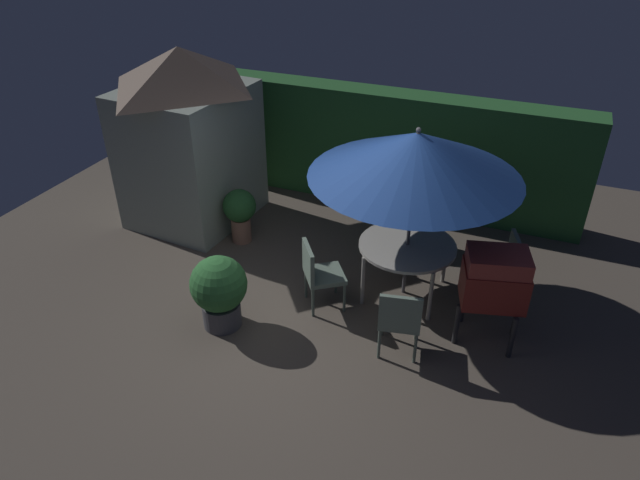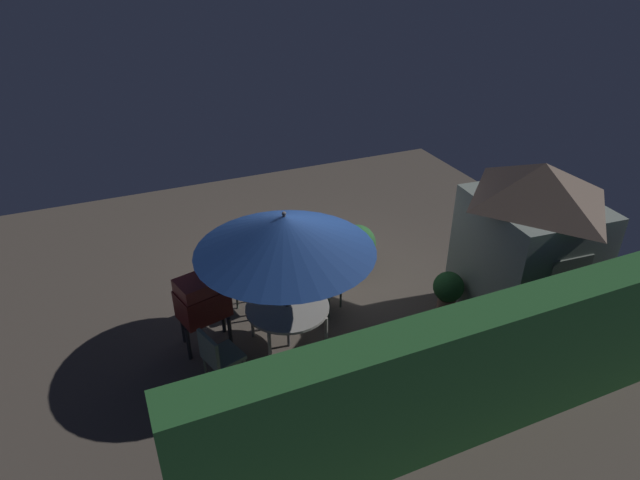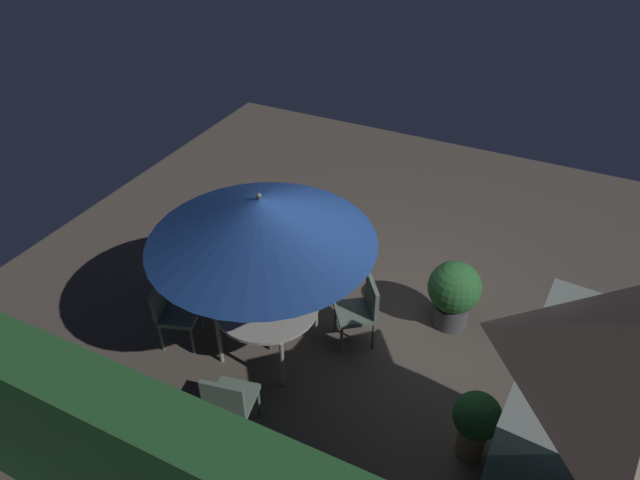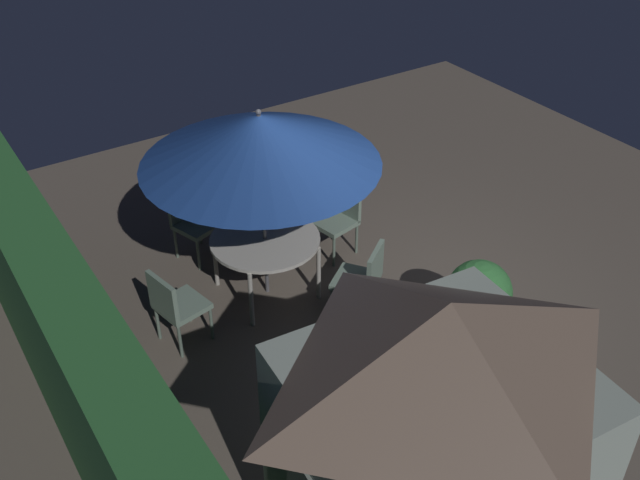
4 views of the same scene
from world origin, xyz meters
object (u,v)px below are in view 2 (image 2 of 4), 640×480
chair_near_shed (250,282)px  potted_plant_by_grill (357,247)px  chair_toward_hedge (337,366)px  garden_shed (528,244)px  patio_umbrella (285,234)px  chair_toward_house (327,281)px  potted_plant_by_shed (448,291)px  patio_table (287,309)px  chair_far_side (218,355)px  bbq_grill (202,299)px

chair_near_shed → potted_plant_by_grill: size_ratio=0.96×
potted_plant_by_grill → chair_toward_hedge: bearing=58.6°
garden_shed → patio_umbrella: (3.64, -0.76, 0.59)m
garden_shed → chair_toward_house: 3.18m
potted_plant_by_shed → potted_plant_by_grill: (0.72, -1.79, 0.02)m
patio_table → chair_toward_hedge: chair_toward_hedge is taller
chair_far_side → chair_toward_house: same height
chair_toward_house → potted_plant_by_grill: size_ratio=0.96×
potted_plant_by_grill → patio_umbrella: bearing=37.9°
garden_shed → chair_toward_hedge: 3.52m
garden_shed → potted_plant_by_grill: bearing=-51.6°
potted_plant_by_grill → garden_shed: bearing=128.4°
garden_shed → chair_toward_house: (2.71, -1.44, -0.84)m
patio_table → chair_far_side: size_ratio=1.36×
bbq_grill → chair_far_side: (0.02, 0.89, -0.33)m
chair_near_shed → chair_toward_hedge: same height
patio_umbrella → bbq_grill: size_ratio=2.09×
patio_umbrella → patio_table: bearing=45.0°
chair_near_shed → chair_toward_house: same height
patio_table → chair_far_side: bearing=18.1°
patio_table → chair_toward_hedge: bearing=101.5°
chair_toward_house → garden_shed: bearing=152.0°
patio_umbrella → potted_plant_by_shed: 2.99m
patio_table → potted_plant_by_grill: size_ratio=1.31×
patio_table → chair_near_shed: chair_near_shed is taller
chair_near_shed → chair_toward_hedge: 2.42m
garden_shed → potted_plant_by_shed: garden_shed is taller
chair_toward_house → bbq_grill: bearing=4.5°
chair_near_shed → patio_table: bearing=101.6°
chair_far_side → chair_toward_house: 2.33m
chair_toward_house → potted_plant_by_shed: (-1.66, 1.01, -0.02)m
bbq_grill → chair_toward_hedge: bearing=128.4°
bbq_grill → chair_toward_house: bbq_grill is taller
garden_shed → bbq_grill: size_ratio=2.23×
chair_toward_hedge → potted_plant_by_shed: size_ratio=1.08×
chair_near_shed → chair_toward_house: bearing=157.7°
chair_near_shed → potted_plant_by_shed: (-2.83, 1.49, -0.02)m
patio_umbrella → chair_toward_hedge: (-0.25, 1.21, -1.43)m
patio_table → potted_plant_by_shed: size_ratio=1.47×
patio_table → bbq_grill: bbq_grill is taller
patio_umbrella → chair_toward_hedge: 1.89m
patio_table → chair_toward_house: bearing=-144.0°
patio_table → chair_toward_house: (-0.93, -0.68, -0.16)m
chair_far_side → potted_plant_by_grill: bearing=-148.7°
potted_plant_by_shed → garden_shed: bearing=157.6°
chair_toward_house → chair_toward_hedge: bearing=70.0°
bbq_grill → potted_plant_by_shed: 3.83m
patio_umbrella → bbq_grill: bearing=-24.7°
chair_far_side → potted_plant_by_grill: size_ratio=0.96×
garden_shed → chair_toward_hedge: size_ratio=2.97×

